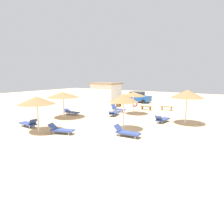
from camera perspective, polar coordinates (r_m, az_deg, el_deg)
ground_plane at (r=13.99m, az=-6.80°, el=-6.74°), size 80.00×80.00×0.00m
parasol_0 at (r=21.14m, az=6.38°, el=5.27°), size 2.57×2.57×2.47m
parasol_1 at (r=15.08m, az=-21.52°, el=3.23°), size 2.69×2.69×2.71m
parasol_2 at (r=14.59m, az=3.45°, el=4.17°), size 2.25×2.25×2.85m
parasol_3 at (r=19.71m, az=-14.37°, el=5.02°), size 3.18×3.18×2.63m
parasol_4 at (r=17.67m, az=21.47°, el=5.03°), size 2.77×2.77×3.02m
lounger_0 at (r=22.83m, az=1.74°, el=0.95°), size 1.93×0.92×0.79m
lounger_1 at (r=14.55m, az=-14.98°, el=-5.05°), size 1.99×1.23×0.74m
lounger_2 at (r=13.46m, az=4.32°, el=-5.96°), size 1.90×0.78×0.79m
lounger_3 at (r=21.42m, az=-12.04°, el=0.03°), size 1.93×0.68×0.61m
lounger_4 at (r=17.95m, az=14.69°, el=-2.06°), size 0.89×1.93×0.78m
lounger_5 at (r=20.38m, az=0.61°, el=-0.26°), size 0.96×2.00×0.62m
lounger_6 at (r=17.25m, az=-23.54°, el=-3.12°), size 1.89×0.75×0.79m
bench_0 at (r=24.30m, az=10.14°, el=1.43°), size 1.52×0.51×0.49m
bench_1 at (r=24.55m, az=15.93°, el=1.28°), size 1.54×0.60×0.49m
bench_2 at (r=26.57m, az=2.00°, el=2.37°), size 0.67×1.55×0.49m
parked_car at (r=31.11m, az=7.69°, el=4.37°), size 4.07×2.12×1.72m
beach_cabana at (r=30.46m, az=-1.76°, el=5.77°), size 4.35×3.45×3.12m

